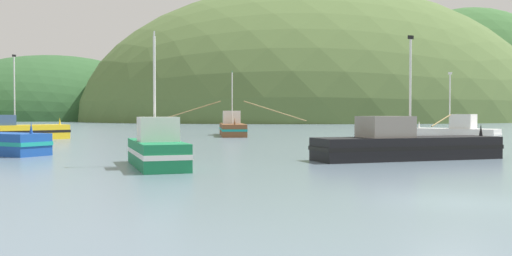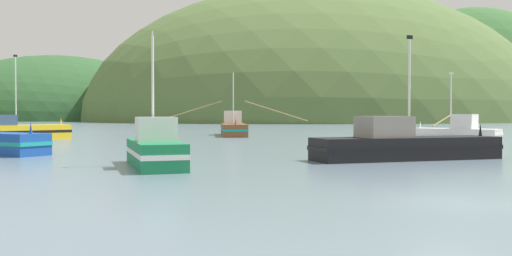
% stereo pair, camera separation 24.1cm
% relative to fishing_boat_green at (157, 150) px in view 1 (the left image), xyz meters
% --- Properties ---
extents(ground_plane, '(600.00, 600.00, 0.00)m').
position_rel_fishing_boat_green_xyz_m(ground_plane, '(7.97, -12.05, -0.78)').
color(ground_plane, slate).
extents(hill_far_right, '(89.24, 71.39, 46.16)m').
position_rel_fishing_boat_green_xyz_m(hill_far_right, '(-31.80, 184.56, -0.78)').
color(hill_far_right, '#2D562D').
rests_on(hill_far_right, ground).
extents(hill_far_left, '(110.65, 88.52, 108.25)m').
position_rel_fishing_boat_green_xyz_m(hill_far_left, '(157.49, 223.78, -0.78)').
color(hill_far_left, '#386633').
rests_on(hill_far_left, ground).
extents(hill_mid_left, '(152.36, 121.89, 87.72)m').
position_rel_fishing_boat_green_xyz_m(hill_mid_left, '(55.71, 154.57, -0.78)').
color(hill_mid_left, '#516B38').
rests_on(hill_mid_left, ground).
extents(fishing_boat_green, '(2.81, 6.99, 6.37)m').
position_rel_fishing_boat_green_xyz_m(fishing_boat_green, '(0.00, 0.00, 0.00)').
color(fishing_boat_green, '#197A47').
rests_on(fishing_boat_green, ground).
extents(fishing_boat_white, '(8.66, 7.57, 6.38)m').
position_rel_fishing_boat_green_xyz_m(fishing_boat_white, '(28.35, 21.63, -0.02)').
color(fishing_boat_white, white).
rests_on(fishing_boat_white, ground).
extents(fishing_boat_yellow, '(11.00, 8.59, 7.92)m').
position_rel_fishing_boat_green_xyz_m(fishing_boat_yellow, '(-13.12, 28.43, 0.06)').
color(fishing_boat_yellow, gold).
rests_on(fishing_boat_yellow, ground).
extents(fishing_boat_black, '(10.74, 3.76, 6.66)m').
position_rel_fishing_boat_green_xyz_m(fishing_boat_black, '(13.14, 1.52, 0.00)').
color(fishing_boat_black, black).
rests_on(fishing_boat_black, ground).
extents(fishing_boat_brown, '(16.73, 11.35, 7.27)m').
position_rel_fishing_boat_green_xyz_m(fishing_boat_brown, '(9.16, 35.70, 0.08)').
color(fishing_boat_brown, brown).
rests_on(fishing_boat_brown, ground).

